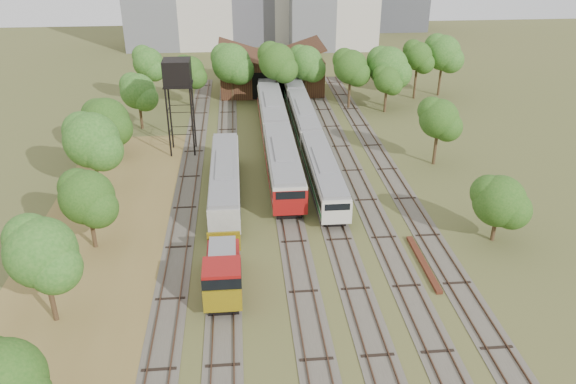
{
  "coord_description": "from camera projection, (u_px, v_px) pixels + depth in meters",
  "views": [
    {
      "loc": [
        -6.31,
        -31.32,
        25.74
      ],
      "look_at": [
        -2.09,
        15.3,
        2.5
      ],
      "focal_mm": 35.0,
      "sensor_mm": 36.0,
      "label": 1
    }
  ],
  "objects": [
    {
      "name": "tree_band_left",
      "position": [
        92.0,
        161.0,
        52.61
      ],
      "size": [
        7.72,
        54.43,
        8.34
      ],
      "color": "#382616",
      "rests_on": "ground"
    },
    {
      "name": "tree_band_right",
      "position": [
        441.0,
        132.0,
        60.45
      ],
      "size": [
        5.05,
        40.06,
        7.64
      ],
      "color": "#382616",
      "rests_on": "ground"
    },
    {
      "name": "maintenance_shed",
      "position": [
        271.0,
        72.0,
        90.23
      ],
      "size": [
        16.45,
        11.55,
        7.58
      ],
      "color": "#351D13",
      "rests_on": "ground"
    },
    {
      "name": "dry_grass_patch",
      "position": [
        101.0,
        267.0,
        45.56
      ],
      "size": [
        14.0,
        60.0,
        0.04
      ],
      "primitive_type": "cube",
      "color": "brown",
      "rests_on": "ground"
    },
    {
      "name": "railcar_red_set",
      "position": [
        277.0,
        136.0,
        66.43
      ],
      "size": [
        3.24,
        34.57,
        4.01
      ],
      "color": "black",
      "rests_on": "ground"
    },
    {
      "name": "tracks",
      "position": [
        293.0,
        173.0,
        62.12
      ],
      "size": [
        24.6,
        80.0,
        0.19
      ],
      "color": "#4C473D",
      "rests_on": "ground"
    },
    {
      "name": "tree_band_far",
      "position": [
        313.0,
        63.0,
        82.63
      ],
      "size": [
        49.14,
        10.46,
        9.35
      ],
      "color": "#382616",
      "rests_on": "ground"
    },
    {
      "name": "shunter_locomotive",
      "position": [
        223.0,
        274.0,
        41.67
      ],
      "size": [
        2.76,
        8.1,
        3.61
      ],
      "color": "black",
      "rests_on": "ground"
    },
    {
      "name": "railcar_rear",
      "position": [
        265.0,
        79.0,
        90.88
      ],
      "size": [
        2.75,
        16.08,
        3.39
      ],
      "color": "black",
      "rests_on": "ground"
    },
    {
      "name": "old_grey_coach",
      "position": [
        225.0,
        179.0,
        56.07
      ],
      "size": [
        2.89,
        18.0,
        3.57
      ],
      "color": "black",
      "rests_on": "ground"
    },
    {
      "name": "ground",
      "position": [
        337.0,
        317.0,
        39.89
      ],
      "size": [
        240.0,
        240.0,
        0.0
      ],
      "primitive_type": "plane",
      "color": "#475123",
      "rests_on": "ground"
    },
    {
      "name": "rail_pile_far",
      "position": [
        423.0,
        263.0,
        45.87
      ],
      "size": [
        0.51,
        8.15,
        0.26
      ],
      "primitive_type": "cube",
      "color": "#532617",
      "rests_on": "ground"
    },
    {
      "name": "water_tower",
      "position": [
        177.0,
        75.0,
        63.58
      ],
      "size": [
        3.21,
        3.21,
        11.12
      ],
      "color": "black",
      "rests_on": "ground"
    },
    {
      "name": "railcar_green_set",
      "position": [
        304.0,
        119.0,
        73.09
      ],
      "size": [
        2.76,
        52.08,
        3.4
      ],
      "color": "black",
      "rests_on": "ground"
    }
  ]
}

